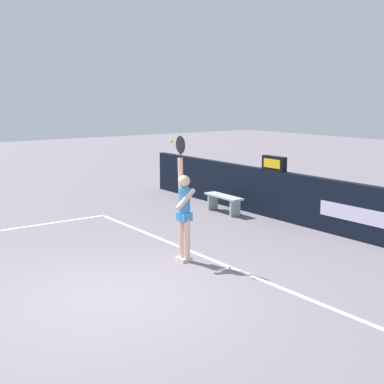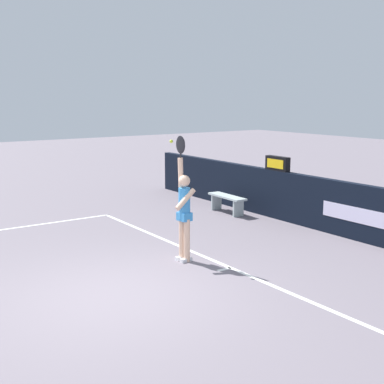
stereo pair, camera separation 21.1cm
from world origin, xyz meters
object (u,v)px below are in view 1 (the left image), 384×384
at_px(speed_display, 274,163).
at_px(tennis_ball, 171,141).
at_px(courtside_bench_far, 224,200).
at_px(tennis_player, 184,210).

relative_size(speed_display, tennis_ball, 11.49).
distance_m(tennis_ball, courtside_bench_far, 4.71).
distance_m(speed_display, courtside_bench_far, 1.75).
bearing_deg(tennis_player, speed_display, 111.95).
xyz_separation_m(tennis_player, courtside_bench_far, (-2.80, 3.29, -0.64)).
bearing_deg(courtside_bench_far, speed_display, 30.01).
bearing_deg(speed_display, courtside_bench_far, -149.99).
bearing_deg(courtside_bench_far, tennis_player, -49.60).
relative_size(tennis_player, courtside_bench_far, 1.81).
bearing_deg(speed_display, tennis_ball, -71.35).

